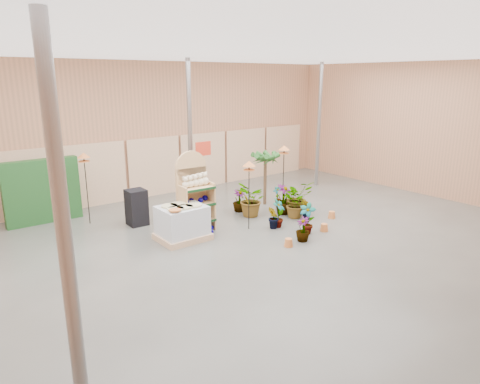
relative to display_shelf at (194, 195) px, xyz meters
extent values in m
cube|color=#4D4E49|center=(0.77, -2.13, -1.02)|extent=(15.00, 12.00, 0.10)
cube|color=white|center=(0.77, -2.13, 3.58)|extent=(15.00, 12.00, 0.10)
cube|color=#A97352|center=(0.77, 3.92, 1.28)|extent=(15.00, 0.10, 4.50)
cube|color=#A97352|center=(8.32, -2.13, 1.28)|extent=(0.10, 12.00, 4.50)
cylinder|color=gray|center=(-4.73, -5.63, 1.28)|extent=(0.14, 0.14, 4.50)
cylinder|color=gray|center=(6.27, 1.37, 1.28)|extent=(0.14, 0.14, 4.50)
cylinder|color=gray|center=(0.77, 1.37, 1.28)|extent=(0.14, 0.14, 4.50)
cube|color=tan|center=(-3.23, 3.79, 0.03)|extent=(1.90, 0.06, 2.00)
cube|color=tan|center=(-1.23, 3.79, 0.03)|extent=(1.90, 0.06, 2.00)
cube|color=tan|center=(0.77, 3.79, 0.03)|extent=(1.90, 0.06, 2.00)
cube|color=tan|center=(2.77, 3.79, 0.03)|extent=(1.90, 0.06, 2.00)
cube|color=tan|center=(4.77, 3.79, 0.03)|extent=(1.90, 0.06, 2.00)
cube|color=tan|center=(6.77, 3.79, 0.03)|extent=(1.90, 0.06, 2.00)
cube|color=tan|center=(0.00, 0.10, -0.13)|extent=(0.89, 0.12, 1.68)
cylinder|color=tan|center=(0.00, 0.10, 0.71)|extent=(0.89, 0.12, 0.89)
cube|color=tan|center=(0.00, -0.16, -0.68)|extent=(0.87, 0.53, 0.04)
cube|color=#0F3819|center=(0.00, -0.41, -0.68)|extent=(0.85, 0.07, 0.06)
cube|color=tan|center=(0.00, -0.16, -0.23)|extent=(0.87, 0.53, 0.04)
cube|color=#0F3819|center=(0.00, -0.41, -0.23)|extent=(0.85, 0.07, 0.06)
cube|color=tan|center=(0.00, -0.16, 0.22)|extent=(0.87, 0.53, 0.04)
cube|color=#0F3819|center=(0.00, -0.41, 0.22)|extent=(0.85, 0.07, 0.06)
cube|color=tan|center=(-0.43, -0.16, -0.33)|extent=(0.06, 0.50, 1.29)
cube|color=tan|center=(0.43, -0.16, -0.33)|extent=(0.06, 0.50, 1.29)
sphere|color=#F8E4BD|center=(-0.30, -0.10, 0.32)|extent=(0.18, 0.18, 0.18)
sphere|color=#F8E4BD|center=(-0.30, -0.10, 0.47)|extent=(0.14, 0.14, 0.14)
sphere|color=#F8E4BD|center=(-0.15, -0.10, 0.33)|extent=(0.19, 0.19, 0.19)
sphere|color=#F8E4BD|center=(-0.15, -0.10, 0.48)|extent=(0.14, 0.14, 0.14)
sphere|color=#F8E4BD|center=(0.00, -0.10, 0.33)|extent=(0.20, 0.20, 0.20)
sphere|color=#F8E4BD|center=(0.00, -0.10, 0.49)|extent=(0.14, 0.14, 0.14)
sphere|color=#F8E4BD|center=(0.15, -0.10, 0.34)|extent=(0.21, 0.21, 0.21)
sphere|color=#F8E4BD|center=(0.15, -0.10, 0.50)|extent=(0.14, 0.14, 0.14)
sphere|color=#F8E4BD|center=(0.30, -0.10, 0.34)|extent=(0.22, 0.22, 0.22)
sphere|color=#F8E4BD|center=(0.30, -0.10, 0.51)|extent=(0.14, 0.14, 0.14)
sphere|color=#07016A|center=(-0.32, -0.18, -0.14)|extent=(0.15, 0.15, 0.15)
sphere|color=#07016A|center=(-0.11, -0.06, -0.14)|extent=(0.15, 0.15, 0.15)
sphere|color=#07016A|center=(0.11, -0.18, -0.14)|extent=(0.15, 0.15, 0.15)
sphere|color=#07016A|center=(0.32, -0.06, -0.14)|extent=(0.15, 0.15, 0.15)
sphere|color=#07016A|center=(-0.20, -0.60, -0.90)|extent=(0.15, 0.15, 0.15)
sphere|color=#07016A|center=(-0.04, -0.36, -0.90)|extent=(0.15, 0.15, 0.15)
sphere|color=#07016A|center=(0.12, -0.60, -0.90)|extent=(0.15, 0.15, 0.15)
sphere|color=#07016A|center=(0.28, -0.36, -0.90)|extent=(0.15, 0.15, 0.15)
cube|color=tan|center=(-0.62, -0.45, -0.90)|extent=(1.23, 1.02, 0.15)
cube|color=silver|center=(-0.62, -0.45, -0.46)|extent=(1.12, 0.92, 0.71)
cylinder|color=beige|center=(-0.88, -0.60, -0.08)|extent=(0.41, 0.41, 0.04)
cylinder|color=beige|center=(-0.62, -0.60, -0.08)|extent=(0.41, 0.41, 0.04)
cylinder|color=beige|center=(-0.37, -0.60, -0.08)|extent=(0.41, 0.41, 0.04)
cylinder|color=beige|center=(-0.88, -0.29, -0.08)|extent=(0.41, 0.41, 0.04)
cylinder|color=beige|center=(-0.62, -0.29, -0.08)|extent=(0.41, 0.41, 0.04)
cube|color=black|center=(-1.05, 1.29, -0.72)|extent=(0.50, 0.50, 0.50)
cube|color=black|center=(-1.05, 1.29, -0.22)|extent=(0.50, 0.50, 0.50)
cube|color=#1D5020|center=(-3.03, 3.07, -0.07)|extent=(2.00, 0.30, 1.80)
cylinder|color=gray|center=(0.87, 0.87, 0.13)|extent=(0.05, 0.05, 2.20)
cube|color=red|center=(0.87, 0.83, 1.03)|extent=(0.50, 0.03, 0.40)
cylinder|color=black|center=(1.17, -0.88, -0.16)|extent=(0.02, 0.02, 1.63)
cylinder|color=orange|center=(1.17, -0.88, 0.66)|extent=(0.30, 0.30, 0.02)
cone|color=orange|center=(1.17, -0.88, 0.83)|extent=(0.34, 0.34, 0.14)
cylinder|color=black|center=(3.09, -0.16, -0.09)|extent=(0.02, 0.02, 1.77)
cylinder|color=orange|center=(3.09, -0.16, 0.80)|extent=(0.30, 0.30, 0.02)
cone|color=orange|center=(3.09, -0.16, 0.97)|extent=(0.34, 0.34, 0.14)
cylinder|color=black|center=(-2.08, 2.20, -0.09)|extent=(0.02, 0.02, 1.77)
cylinder|color=orange|center=(-2.08, 2.20, 0.80)|extent=(0.30, 0.30, 0.02)
cone|color=orange|center=(-2.08, 2.20, 0.97)|extent=(0.34, 0.34, 0.14)
cylinder|color=brown|center=(3.05, 0.64, -0.25)|extent=(0.10, 0.10, 1.45)
imported|color=#23561E|center=(1.89, -1.27, -0.56)|extent=(0.50, 0.42, 0.82)
imported|color=#23561E|center=(1.71, -1.27, -0.66)|extent=(0.43, 0.45, 0.63)
imported|color=#23561E|center=(2.84, -0.97, -0.56)|extent=(0.80, 0.88, 0.83)
imported|color=#23561E|center=(2.84, -0.45, -0.53)|extent=(0.67, 0.67, 0.89)
imported|color=#23561E|center=(3.35, 0.37, -0.66)|extent=(0.23, 0.33, 0.63)
imported|color=#23561E|center=(1.89, 0.01, -0.66)|extent=(0.41, 0.37, 0.63)
imported|color=#23561E|center=(1.92, -0.09, -0.46)|extent=(1.05, 1.13, 1.03)
imported|color=#23561E|center=(1.69, -2.38, -0.66)|extent=(0.37, 0.37, 0.62)
imported|color=#23561E|center=(2.17, -2.08, -0.56)|extent=(0.45, 0.52, 0.83)
imported|color=#23561E|center=(2.96, -1.30, -0.66)|extent=(0.42, 0.44, 0.62)
imported|color=#23561E|center=(3.18, -0.68, -0.47)|extent=(1.05, 0.95, 1.01)
imported|color=#23561E|center=(1.92, 0.54, -0.63)|extent=(0.45, 0.45, 0.69)
camera|label=1|loc=(-5.66, -9.37, 2.99)|focal=32.00mm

